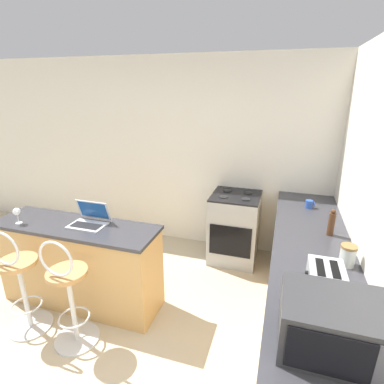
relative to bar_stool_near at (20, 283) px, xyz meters
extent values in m
cube|color=silver|center=(0.86, 2.18, 0.79)|extent=(12.00, 0.06, 2.60)
cube|color=tan|center=(0.27, 0.49, -0.07)|extent=(1.68, 0.49, 0.87)
cube|color=#333338|center=(0.27, 0.49, 0.38)|extent=(1.71, 0.52, 0.03)
cube|color=tan|center=(2.50, 0.64, -0.07)|extent=(0.65, 3.02, 0.87)
cube|color=#333338|center=(2.50, 0.64, 0.38)|extent=(0.68, 3.05, 0.03)
cylinder|color=silver|center=(0.00, 0.02, -0.50)|extent=(0.40, 0.40, 0.02)
cylinder|color=silver|center=(0.00, 0.02, -0.15)|extent=(0.04, 0.04, 0.70)
torus|color=silver|center=(0.00, 0.02, -0.26)|extent=(0.28, 0.28, 0.02)
cylinder|color=#B7844C|center=(0.00, 0.02, 0.21)|extent=(0.34, 0.34, 0.04)
torus|color=silver|center=(0.00, -0.08, 0.40)|extent=(0.32, 0.02, 0.32)
cylinder|color=silver|center=(0.53, 0.02, -0.50)|extent=(0.40, 0.40, 0.02)
cylinder|color=silver|center=(0.53, 0.02, -0.15)|extent=(0.04, 0.04, 0.70)
torus|color=silver|center=(0.53, 0.02, -0.26)|extent=(0.28, 0.28, 0.02)
cylinder|color=#B7844C|center=(0.53, 0.02, 0.21)|extent=(0.34, 0.34, 0.04)
torus|color=silver|center=(0.53, -0.08, 0.40)|extent=(0.32, 0.02, 0.32)
cube|color=#B7BABF|center=(0.41, 0.51, 0.40)|extent=(0.36, 0.23, 0.01)
cube|color=black|center=(0.41, 0.49, 0.41)|extent=(0.30, 0.12, 0.00)
cube|color=#B7BABF|center=(0.41, 0.63, 0.52)|extent=(0.36, 0.07, 0.21)
cube|color=#19478C|center=(0.41, 0.63, 0.52)|extent=(0.31, 0.05, 0.17)
cube|color=#2D2D30|center=(2.51, -0.35, 0.54)|extent=(0.53, 0.40, 0.29)
cube|color=black|center=(2.47, -0.56, 0.54)|extent=(0.37, 0.01, 0.23)
cube|color=#9EA3A8|center=(2.52, 0.10, 0.50)|extent=(0.22, 0.30, 0.20)
cube|color=black|center=(2.48, 0.10, 0.60)|extent=(0.05, 0.21, 0.00)
cube|color=black|center=(2.57, 0.10, 0.60)|extent=(0.05, 0.21, 0.00)
cube|color=black|center=(2.40, 0.10, 0.54)|extent=(0.02, 0.02, 0.02)
cube|color=#9EA3A8|center=(1.66, 1.83, -0.07)|extent=(0.61, 0.60, 0.89)
cube|color=black|center=(1.66, 1.53, -0.10)|extent=(0.52, 0.01, 0.40)
cube|color=black|center=(1.66, 1.83, 0.39)|extent=(0.61, 0.60, 0.02)
cylinder|color=black|center=(1.52, 1.71, 0.40)|extent=(0.11, 0.11, 0.01)
cylinder|color=black|center=(1.79, 1.71, 0.40)|extent=(0.11, 0.11, 0.01)
cylinder|color=black|center=(1.52, 1.95, 0.40)|extent=(0.11, 0.11, 0.01)
cylinder|color=black|center=(1.79, 1.95, 0.40)|extent=(0.11, 0.11, 0.01)
cylinder|color=silver|center=(-0.28, 0.36, 0.40)|extent=(0.06, 0.06, 0.00)
cylinder|color=silver|center=(-0.28, 0.36, 0.45)|extent=(0.01, 0.01, 0.09)
sphere|color=silver|center=(-0.28, 0.36, 0.52)|extent=(0.07, 0.07, 0.07)
cylinder|color=silver|center=(2.72, 0.52, 0.47)|extent=(0.11, 0.11, 0.15)
cylinder|color=olive|center=(2.72, 0.52, 0.56)|extent=(0.12, 0.12, 0.02)
cylinder|color=#4C2D19|center=(2.66, 1.02, 0.51)|extent=(0.06, 0.06, 0.22)
sphere|color=#4C2D19|center=(2.66, 1.02, 0.63)|extent=(0.04, 0.04, 0.04)
cylinder|color=#2D51AD|center=(2.51, 1.66, 0.44)|extent=(0.08, 0.08, 0.09)
torus|color=#2D51AD|center=(2.56, 1.66, 0.45)|extent=(0.01, 0.06, 0.06)
camera|label=1|loc=(2.18, -1.72, 1.69)|focal=28.00mm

